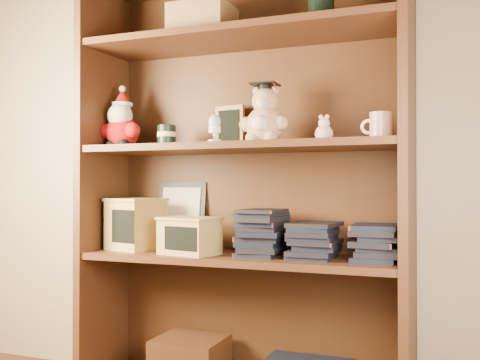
# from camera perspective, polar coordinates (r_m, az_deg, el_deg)

# --- Properties ---
(bookcase) EXTENTS (1.20, 0.35, 1.60)m
(bookcase) POSITION_cam_1_polar(r_m,az_deg,el_deg) (2.08, 0.44, -1.15)
(bookcase) COLOR #482814
(bookcase) RESTS_ON ground
(shelf_lower) EXTENTS (1.14, 0.33, 0.02)m
(shelf_lower) POSITION_cam_1_polar(r_m,az_deg,el_deg) (2.05, 0.00, -7.93)
(shelf_lower) COLOR #482814
(shelf_lower) RESTS_ON ground
(shelf_upper) EXTENTS (1.14, 0.33, 0.02)m
(shelf_upper) POSITION_cam_1_polar(r_m,az_deg,el_deg) (2.04, 0.00, 3.31)
(shelf_upper) COLOR #482814
(shelf_upper) RESTS_ON ground
(santa_plush) EXTENTS (0.18, 0.13, 0.25)m
(santa_plush) POSITION_cam_1_polar(r_m,az_deg,el_deg) (2.27, -11.96, 5.57)
(santa_plush) COLOR #A50F0F
(santa_plush) RESTS_ON shelf_upper
(teachers_tin) EXTENTS (0.07, 0.07, 0.08)m
(teachers_tin) POSITION_cam_1_polar(r_m,az_deg,el_deg) (2.17, -7.45, 4.50)
(teachers_tin) COLOR black
(teachers_tin) RESTS_ON shelf_upper
(chalkboard_plaque) EXTENTS (0.12, 0.08, 0.16)m
(chalkboard_plaque) POSITION_cam_1_polar(r_m,az_deg,el_deg) (2.18, -1.04, 5.41)
(chalkboard_plaque) COLOR #9E7547
(chalkboard_plaque) RESTS_ON shelf_upper
(egg_cup) EXTENTS (0.05, 0.05, 0.10)m
(egg_cup) POSITION_cam_1_polar(r_m,az_deg,el_deg) (2.00, -2.59, 5.34)
(egg_cup) COLOR white
(egg_cup) RESTS_ON shelf_upper
(grad_teddy_bear) EXTENTS (0.18, 0.16, 0.22)m
(grad_teddy_bear) POSITION_cam_1_polar(r_m,az_deg,el_deg) (2.01, 2.50, 6.13)
(grad_teddy_bear) COLOR tan
(grad_teddy_bear) RESTS_ON shelf_upper
(pink_figurine) EXTENTS (0.06, 0.06, 0.10)m
(pink_figurine) POSITION_cam_1_polar(r_m,az_deg,el_deg) (1.95, 8.54, 4.93)
(pink_figurine) COLOR beige
(pink_figurine) RESTS_ON shelf_upper
(teacher_mug) EXTENTS (0.10, 0.07, 0.09)m
(teacher_mug) POSITION_cam_1_polar(r_m,az_deg,el_deg) (1.92, 14.05, 5.32)
(teacher_mug) COLOR silver
(teacher_mug) RESTS_ON shelf_upper
(certificate_frame) EXTENTS (0.21, 0.05, 0.26)m
(certificate_frame) POSITION_cam_1_polar(r_m,az_deg,el_deg) (2.29, -5.98, -3.51)
(certificate_frame) COLOR black
(certificate_frame) RESTS_ON shelf_lower
(treats_box) EXTENTS (0.23, 0.23, 0.20)m
(treats_box) POSITION_cam_1_polar(r_m,az_deg,el_deg) (2.23, -10.55, -4.37)
(treats_box) COLOR tan
(treats_box) RESTS_ON shelf_lower
(pencils_box) EXTENTS (0.23, 0.19, 0.14)m
(pencils_box) POSITION_cam_1_polar(r_m,az_deg,el_deg) (2.05, -5.16, -5.63)
(pencils_box) COLOR tan
(pencils_box) RESTS_ON shelf_lower
(book_stack_left) EXTENTS (0.14, 0.20, 0.16)m
(book_stack_left) POSITION_cam_1_polar(r_m,az_deg,el_deg) (2.01, 2.27, -5.42)
(book_stack_left) COLOR black
(book_stack_left) RESTS_ON shelf_lower
(book_stack_mid) EXTENTS (0.14, 0.20, 0.13)m
(book_stack_mid) POSITION_cam_1_polar(r_m,az_deg,el_deg) (1.96, 7.52, -6.01)
(book_stack_mid) COLOR black
(book_stack_mid) RESTS_ON shelf_lower
(book_stack_right) EXTENTS (0.14, 0.20, 0.11)m
(book_stack_right) POSITION_cam_1_polar(r_m,az_deg,el_deg) (1.92, 13.81, -6.35)
(book_stack_right) COLOR black
(book_stack_right) RESTS_ON shelf_lower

